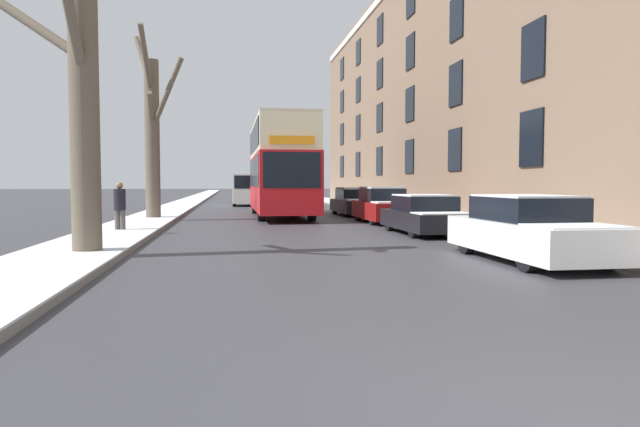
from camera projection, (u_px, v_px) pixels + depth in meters
name	position (u px, v px, depth m)	size (l,w,h in m)	color
sidewalk_left	(195.00, 199.00, 55.09)	(2.29, 130.00, 0.16)	slate
sidewalk_right	(316.00, 198.00, 56.91)	(2.29, 130.00, 0.16)	slate
terrace_facade_right	(490.00, 86.00, 30.98)	(9.10, 49.85, 13.84)	#7A604C
bare_tree_left_0	(81.00, 87.00, 12.25)	(2.58, 2.47, 7.39)	brown
bare_tree_left_1	(152.00, 131.00, 24.28)	(2.47, 3.76, 8.20)	brown
double_decker_bus	(280.00, 164.00, 27.46)	(2.54, 10.94, 4.52)	red
parked_car_0	(529.00, 230.00, 11.86)	(1.81, 4.53, 1.37)	silver
parked_car_1	(425.00, 215.00, 18.21)	(1.84, 4.31, 1.25)	black
parked_car_2	(383.00, 206.00, 23.34)	(1.68, 4.32, 1.48)	maroon
parked_car_3	(354.00, 202.00, 28.70)	(1.71, 4.56, 1.41)	black
oncoming_van	(247.00, 189.00, 40.79)	(2.01, 4.82, 2.23)	white
pedestrian_left_sidewalk	(120.00, 206.00, 17.96)	(0.36, 0.36, 1.66)	#4C4742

